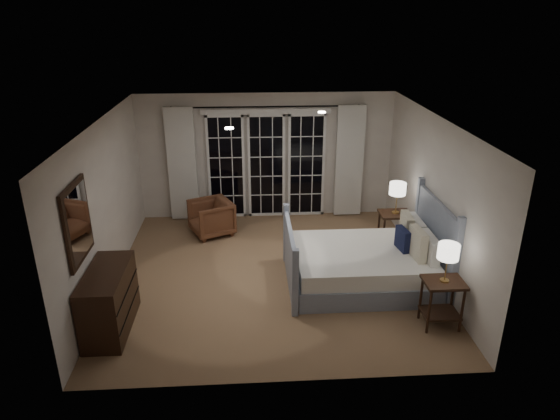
{
  "coord_description": "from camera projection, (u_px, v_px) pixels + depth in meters",
  "views": [
    {
      "loc": [
        -0.34,
        -7.06,
        4.01
      ],
      "look_at": [
        0.12,
        0.16,
        1.05
      ],
      "focal_mm": 32.0,
      "sensor_mm": 36.0,
      "label": 1
    }
  ],
  "objects": [
    {
      "name": "downlight_a",
      "position": [
        322.0,
        112.0,
        7.72
      ],
      "size": [
        0.12,
        0.12,
        0.01
      ],
      "primitive_type": "cylinder",
      "color": "white",
      "rests_on": "ceiling"
    },
    {
      "name": "curtain_right",
      "position": [
        349.0,
        161.0,
        9.92
      ],
      "size": [
        0.55,
        0.1,
        2.25
      ],
      "primitive_type": "cube",
      "color": "silver",
      "rests_on": "curtain_rod"
    },
    {
      "name": "wall_front",
      "position": [
        285.0,
        288.0,
        5.28
      ],
      "size": [
        5.0,
        0.02,
        2.5
      ],
      "primitive_type": "cube",
      "color": "silver",
      "rests_on": "floor"
    },
    {
      "name": "french_doors",
      "position": [
        266.0,
        165.0,
        9.92
      ],
      "size": [
        2.5,
        0.04,
        2.2
      ],
      "color": "black",
      "rests_on": "wall_back"
    },
    {
      "name": "armchair",
      "position": [
        211.0,
        218.0,
        9.36
      ],
      "size": [
        0.96,
        0.95,
        0.66
      ],
      "primitive_type": "imported",
      "rotation": [
        0.0,
        0.0,
        -1.14
      ],
      "color": "brown",
      "rests_on": "floor"
    },
    {
      "name": "ceiling",
      "position": [
        272.0,
        121.0,
        7.11
      ],
      "size": [
        5.0,
        5.0,
        0.0
      ],
      "primitive_type": "plane",
      "rotation": [
        3.14,
        0.0,
        0.0
      ],
      "color": "white",
      "rests_on": "wall_back"
    },
    {
      "name": "floor",
      "position": [
        273.0,
        274.0,
        8.06
      ],
      "size": [
        5.0,
        5.0,
        0.0
      ],
      "primitive_type": "plane",
      "color": "#916B4E",
      "rests_on": "ground"
    },
    {
      "name": "curtain_left",
      "position": [
        182.0,
        165.0,
        9.72
      ],
      "size": [
        0.55,
        0.1,
        2.25
      ],
      "primitive_type": "cube",
      "color": "silver",
      "rests_on": "curtain_rod"
    },
    {
      "name": "lamp_right",
      "position": [
        398.0,
        189.0,
        8.46
      ],
      "size": [
        0.28,
        0.28,
        0.55
      ],
      "color": "tan",
      "rests_on": "nightstand_right"
    },
    {
      "name": "nightstand_right",
      "position": [
        394.0,
        225.0,
        8.71
      ],
      "size": [
        0.54,
        0.43,
        0.7
      ],
      "color": "black",
      "rests_on": "floor"
    },
    {
      "name": "wall_back",
      "position": [
        266.0,
        156.0,
        9.89
      ],
      "size": [
        5.0,
        0.02,
        2.5
      ],
      "primitive_type": "cube",
      "color": "silver",
      "rests_on": "floor"
    },
    {
      "name": "mirror",
      "position": [
        78.0,
        223.0,
        6.12
      ],
      "size": [
        0.05,
        0.85,
        1.0
      ],
      "color": "black",
      "rests_on": "wall_left"
    },
    {
      "name": "wall_left",
      "position": [
        106.0,
        206.0,
        7.44
      ],
      "size": [
        0.02,
        5.0,
        2.5
      ],
      "primitive_type": "cube",
      "color": "silver",
      "rests_on": "floor"
    },
    {
      "name": "dresser",
      "position": [
        109.0,
        300.0,
        6.55
      ],
      "size": [
        0.51,
        1.21,
        0.85
      ],
      "color": "black",
      "rests_on": "floor"
    },
    {
      "name": "curtain_rod",
      "position": [
        266.0,
        107.0,
        9.42
      ],
      "size": [
        3.5,
        0.03,
        0.03
      ],
      "primitive_type": "cylinder",
      "rotation": [
        0.0,
        1.57,
        0.0
      ],
      "color": "black",
      "rests_on": "wall_back"
    },
    {
      "name": "lamp_left",
      "position": [
        448.0,
        252.0,
        6.36
      ],
      "size": [
        0.27,
        0.27,
        0.53
      ],
      "color": "tan",
      "rests_on": "nightstand_left"
    },
    {
      "name": "wall_right",
      "position": [
        433.0,
        198.0,
        7.73
      ],
      "size": [
        0.02,
        5.0,
        2.5
      ],
      "primitive_type": "cube",
      "color": "silver",
      "rests_on": "floor"
    },
    {
      "name": "nightstand_left",
      "position": [
        442.0,
        296.0,
        6.61
      ],
      "size": [
        0.52,
        0.42,
        0.68
      ],
      "color": "black",
      "rests_on": "floor"
    },
    {
      "name": "downlight_b",
      "position": [
        229.0,
        128.0,
        6.71
      ],
      "size": [
        0.12,
        0.12,
        0.01
      ],
      "primitive_type": "cylinder",
      "color": "white",
      "rests_on": "ceiling"
    },
    {
      "name": "bed",
      "position": [
        366.0,
        263.0,
        7.69
      ],
      "size": [
        2.27,
        1.63,
        1.33
      ],
      "color": "#8790A3",
      "rests_on": "floor"
    }
  ]
}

